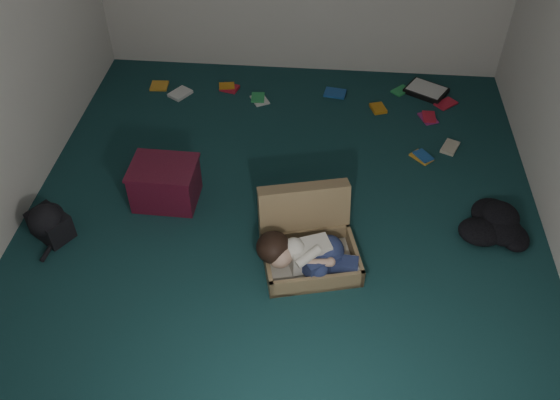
# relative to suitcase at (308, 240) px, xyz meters

# --- Properties ---
(floor) EXTENTS (4.50, 4.50, 0.00)m
(floor) POSITION_rel_suitcase_xyz_m (-0.22, 0.33, -0.14)
(floor) COLOR #14383A
(floor) RESTS_ON ground
(suitcase) EXTENTS (0.79, 0.78, 0.48)m
(suitcase) POSITION_rel_suitcase_xyz_m (0.00, 0.00, 0.00)
(suitcase) COLOR #917750
(suitcase) RESTS_ON floor
(person) EXTENTS (0.73, 0.36, 0.30)m
(person) POSITION_rel_suitcase_xyz_m (-0.00, -0.17, 0.04)
(person) COLOR white
(person) RESTS_ON suitcase
(maroon_bin) EXTENTS (0.51, 0.41, 0.35)m
(maroon_bin) POSITION_rel_suitcase_xyz_m (-1.15, 0.47, 0.03)
(maroon_bin) COLOR #511023
(maroon_bin) RESTS_ON floor
(backpack) EXTENTS (0.48, 0.45, 0.22)m
(backpack) POSITION_rel_suitcase_xyz_m (-1.92, 0.01, -0.03)
(backpack) COLOR black
(backpack) RESTS_ON floor
(clothing_pile) EXTENTS (0.59, 0.54, 0.15)m
(clothing_pile) POSITION_rel_suitcase_xyz_m (1.36, 0.37, -0.07)
(clothing_pile) COLOR black
(clothing_pile) RESTS_ON floor
(paper_tray) EXTENTS (0.47, 0.43, 0.05)m
(paper_tray) POSITION_rel_suitcase_xyz_m (1.05, 2.22, -0.12)
(paper_tray) COLOR black
(paper_tray) RESTS_ON floor
(book_scatter) EXTENTS (3.04, 1.23, 0.02)m
(book_scatter) POSITION_rel_suitcase_xyz_m (0.13, 1.88, -0.14)
(book_scatter) COLOR gold
(book_scatter) RESTS_ON floor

